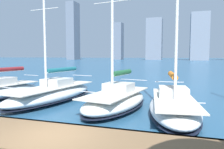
{
  "coord_description": "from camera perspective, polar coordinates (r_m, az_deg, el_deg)",
  "views": [
    {
      "loc": [
        -4.26,
        6.51,
        3.4
      ],
      "look_at": [
        -0.18,
        -6.54,
        2.2
      ],
      "focal_mm": 35.0,
      "sensor_mm": 36.0,
      "label": 1
    }
  ],
  "objects": [
    {
      "name": "sailboat_teal",
      "position": [
        16.73,
        -15.17,
        -4.65
      ],
      "size": [
        3.87,
        9.19,
        10.19
      ],
      "color": "silver",
      "rests_on": "ground"
    },
    {
      "name": "dock_pier",
      "position": [
        8.36,
        -15.05,
        -15.14
      ],
      "size": [
        28.0,
        2.8,
        0.6
      ],
      "color": "brown",
      "rests_on": "ground"
    },
    {
      "name": "sailboat_forest",
      "position": [
        13.69,
        1.08,
        -6.57
      ],
      "size": [
        3.84,
        7.08,
        10.09
      ],
      "color": "white",
      "rests_on": "ground"
    },
    {
      "name": "sailboat_orange",
      "position": [
        12.8,
        15.78,
        -7.72
      ],
      "size": [
        3.58,
        7.85,
        10.39
      ],
      "color": "silver",
      "rests_on": "ground"
    },
    {
      "name": "city_skyline",
      "position": [
        169.18,
        14.92,
        9.34
      ],
      "size": [
        165.88,
        21.96,
        45.93
      ],
      "color": "slate",
      "rests_on": "ground"
    }
  ]
}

